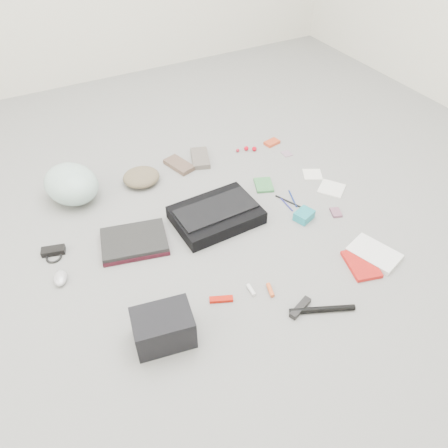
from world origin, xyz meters
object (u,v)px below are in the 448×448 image
book_red (361,264)px  laptop (134,240)px  messenger_bag (216,215)px  camera_bag (163,328)px  bike_helmet (71,184)px  accordion_wallet (304,215)px

book_red → laptop: bearing=159.2°
laptop → book_red: size_ratio=1.66×
messenger_bag → camera_bag: 0.72m
bike_helmet → camera_bag: bearing=-106.6°
camera_bag → laptop: bearing=92.7°
camera_bag → accordion_wallet: size_ratio=2.42×
book_red → accordion_wallet: accordion_wallet is taller
laptop → book_red: 1.06m
messenger_bag → laptop: bearing=173.9°
bike_helmet → messenger_bag: bearing=-63.0°
messenger_bag → laptop: size_ratio=1.38×
messenger_bag → bike_helmet: bearing=136.8°
camera_bag → accordion_wallet: camera_bag is taller
messenger_bag → book_red: messenger_bag is taller
bike_helmet → book_red: 1.50m
camera_bag → book_red: bearing=6.1°
messenger_bag → book_red: size_ratio=2.29×
bike_helmet → book_red: (1.02, -1.10, -0.09)m
laptop → bike_helmet: size_ratio=0.95×
laptop → book_red: laptop is taller
bike_helmet → accordion_wallet: size_ratio=3.44×
bike_helmet → accordion_wallet: 1.22m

